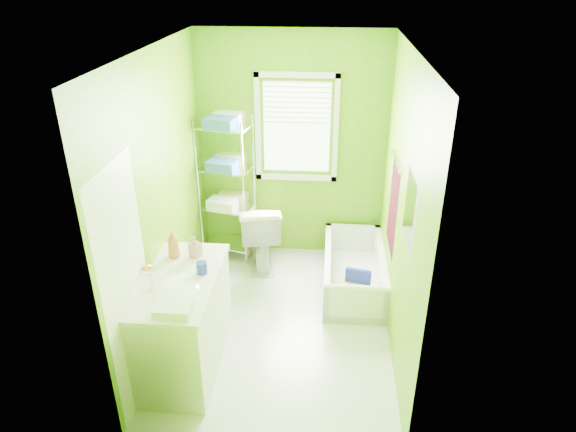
# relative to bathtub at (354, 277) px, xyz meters

# --- Properties ---
(ground) EXTENTS (2.90, 2.90, 0.00)m
(ground) POSITION_rel_bathtub_xyz_m (-0.73, -0.66, -0.14)
(ground) COLOR silver
(ground) RESTS_ON ground
(room_envelope) EXTENTS (2.14, 2.94, 2.62)m
(room_envelope) POSITION_rel_bathtub_xyz_m (-0.73, -0.66, 1.40)
(room_envelope) COLOR #569307
(room_envelope) RESTS_ON ground
(window) EXTENTS (0.92, 0.05, 1.22)m
(window) POSITION_rel_bathtub_xyz_m (-0.68, 0.77, 1.47)
(window) COLOR white
(window) RESTS_ON ground
(door) EXTENTS (0.09, 0.80, 2.00)m
(door) POSITION_rel_bathtub_xyz_m (-1.77, -1.65, 0.86)
(door) COLOR white
(door) RESTS_ON ground
(right_wall_decor) EXTENTS (0.04, 1.48, 1.17)m
(right_wall_decor) POSITION_rel_bathtub_xyz_m (0.30, -0.68, 1.18)
(right_wall_decor) COLOR #3B0612
(right_wall_decor) RESTS_ON ground
(bathtub) EXTENTS (0.64, 1.36, 0.44)m
(bathtub) POSITION_rel_bathtub_xyz_m (0.00, 0.00, 0.00)
(bathtub) COLOR white
(bathtub) RESTS_ON ground
(toilet) EXTENTS (0.59, 0.86, 0.81)m
(toilet) POSITION_rel_bathtub_xyz_m (-1.07, 0.43, 0.26)
(toilet) COLOR white
(toilet) RESTS_ON ground
(vanity) EXTENTS (0.61, 1.18, 1.16)m
(vanity) POSITION_rel_bathtub_xyz_m (-1.49, -1.30, 0.33)
(vanity) COLOR silver
(vanity) RESTS_ON ground
(wire_shelf_unit) EXTENTS (0.64, 0.52, 1.73)m
(wire_shelf_unit) POSITION_rel_bathtub_xyz_m (-1.44, 0.60, 0.92)
(wire_shelf_unit) COLOR silver
(wire_shelf_unit) RESTS_ON ground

